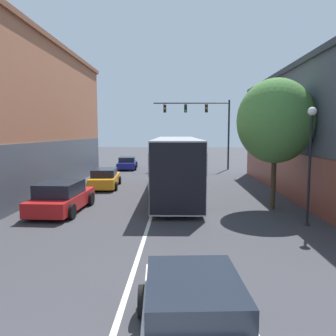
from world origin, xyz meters
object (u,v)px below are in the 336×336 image
at_px(street_lamp, 310,155).
at_px(street_tree_near, 275,121).
at_px(bus, 176,163).
at_px(hatchback_foreground, 195,320).
at_px(parked_car_left_far, 62,197).
at_px(parked_car_left_mid, 127,163).
at_px(parked_car_left_near, 105,178).
at_px(traffic_signal_gantry, 204,118).

xyz_separation_m(street_lamp, street_tree_near, (-0.55, 2.94, 1.42)).
height_order(bus, hatchback_foreground, bus).
bearing_deg(street_tree_near, parked_car_left_far, -174.58).
bearing_deg(parked_car_left_far, parked_car_left_mid, 1.26).
xyz_separation_m(bus, hatchback_foreground, (0.41, -14.60, -1.29)).
distance_m(bus, street_tree_near, 6.53).
distance_m(parked_car_left_near, street_tree_near, 11.92).
bearing_deg(traffic_signal_gantry, parked_car_left_mid, 178.29).
bearing_deg(street_lamp, parked_car_left_far, 169.54).
relative_size(bus, street_lamp, 2.70).
height_order(bus, parked_car_left_near, bus).
height_order(parked_car_left_mid, street_lamp, street_lamp).
bearing_deg(parked_car_left_near, street_tree_near, -126.56).
xyz_separation_m(parked_car_left_far, traffic_signal_gantry, (8.10, 18.03, 4.44)).
xyz_separation_m(parked_car_left_mid, parked_car_left_far, (-0.26, -18.27, 0.08)).
relative_size(bus, hatchback_foreground, 3.10).
bearing_deg(parked_car_left_far, hatchback_foreground, -147.50).
xyz_separation_m(parked_car_left_near, parked_car_left_mid, (-0.24, 11.36, -0.01)).
relative_size(street_lamp, street_tree_near, 0.75).
relative_size(parked_car_left_near, street_lamp, 0.93).
xyz_separation_m(parked_car_left_near, parked_car_left_far, (-0.50, -6.91, 0.07)).
height_order(traffic_signal_gantry, street_tree_near, traffic_signal_gantry).
distance_m(parked_car_left_mid, street_lamp, 22.90).
distance_m(parked_car_left_mid, street_tree_near, 20.27).
height_order(parked_car_left_far, street_tree_near, street_tree_near).
bearing_deg(parked_car_left_mid, bus, -164.54).
bearing_deg(parked_car_left_mid, parked_car_left_far, 173.91).
bearing_deg(parked_car_left_far, street_lamp, -98.38).
relative_size(traffic_signal_gantry, street_tree_near, 1.21).
relative_size(bus, parked_car_left_mid, 2.68).
relative_size(hatchback_foreground, street_tree_near, 0.65).
bearing_deg(traffic_signal_gantry, hatchback_foreground, -94.72).
bearing_deg(parked_car_left_far, bus, -46.64).
bearing_deg(street_lamp, street_tree_near, 100.53).
height_order(hatchback_foreground, street_tree_near, street_tree_near).
relative_size(parked_car_left_near, parked_car_left_far, 0.98).
distance_m(parked_car_left_far, traffic_signal_gantry, 20.26).
bearing_deg(parked_car_left_mid, street_tree_near, -155.47).
xyz_separation_m(parked_car_left_near, street_lamp, (10.21, -8.89, 2.25)).
distance_m(parked_car_left_mid, traffic_signal_gantry, 9.05).
relative_size(traffic_signal_gantry, street_lamp, 1.61).
xyz_separation_m(bus, street_lamp, (5.33, -6.71, 0.95)).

